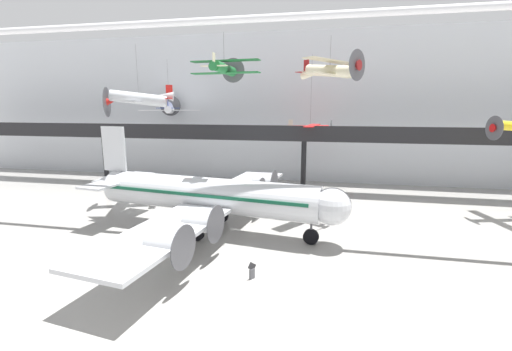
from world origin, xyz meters
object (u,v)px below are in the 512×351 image
Objects in this scene: suspended_plane_white_twin at (169,108)px; info_sign_pedestal at (252,272)px; suspended_plane_cream_biplane at (330,70)px; suspended_plane_red_highwing at (310,129)px; airliner_silver_main at (206,195)px; suspended_plane_green_biplane at (224,68)px; suspended_plane_silver_racer at (139,99)px.

suspended_plane_white_twin is 33.82m from info_sign_pedestal.
suspended_plane_red_highwing is (-2.20, 10.38, -6.31)m from suspended_plane_cream_biplane.
airliner_silver_main is at bearing -113.24° from suspended_plane_cream_biplane.
suspended_plane_green_biplane is at bearing 82.19° from airliner_silver_main.
suspended_plane_green_biplane is 0.78× the size of suspended_plane_white_twin.
suspended_plane_cream_biplane reaches higher than suspended_plane_white_twin.
suspended_plane_silver_racer is 1.07× the size of suspended_plane_white_twin.
suspended_plane_white_twin is (-12.95, 15.19, -3.73)m from suspended_plane_green_biplane.
suspended_plane_silver_racer reaches higher than airliner_silver_main.
suspended_plane_white_twin is (-11.99, 18.55, 7.66)m from airliner_silver_main.
suspended_plane_cream_biplane is at bearing 105.39° from info_sign_pedestal.
airliner_silver_main is 23.38m from suspended_plane_white_twin.
suspended_plane_silver_racer is (-20.85, 0.47, -2.62)m from suspended_plane_cream_biplane.
airliner_silver_main is at bearing -169.53° from suspended_plane_white_twin.
airliner_silver_main is 3.24× the size of suspended_plane_silver_racer.
suspended_plane_red_highwing is (7.48, 13.83, -6.35)m from suspended_plane_green_biplane.
suspended_plane_green_biplane is at bearing -126.25° from suspended_plane_cream_biplane.
airliner_silver_main is at bearing 124.28° from suspended_plane_silver_racer.
suspended_plane_cream_biplane is 21.02m from suspended_plane_silver_racer.
suspended_plane_red_highwing is at bearing 117.17° from info_sign_pedestal.
suspended_plane_green_biplane is at bearing 140.42° from suspended_plane_silver_racer.
suspended_plane_green_biplane is at bearing -161.97° from suspended_plane_white_twin.
suspended_plane_green_biplane is 0.73× the size of suspended_plane_silver_racer.
airliner_silver_main is 19.80m from suspended_plane_red_highwing.
suspended_plane_green_biplane is 20.31m from suspended_plane_white_twin.
airliner_silver_main is at bearing 159.44° from info_sign_pedestal.
info_sign_pedestal is at bearing -168.30° from suspended_plane_white_twin.
suspended_plane_green_biplane is (0.96, 3.36, 11.39)m from airliner_silver_main.
suspended_plane_cream_biplane is at bearing -139.83° from suspended_plane_white_twin.
suspended_plane_white_twin reaches higher than info_sign_pedestal.
airliner_silver_main is 15.29m from suspended_plane_silver_racer.
suspended_plane_cream_biplane reaches higher than airliner_silver_main.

